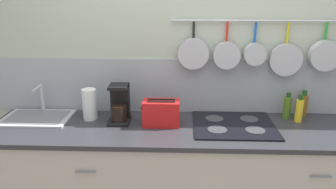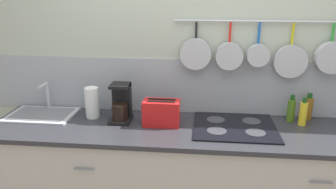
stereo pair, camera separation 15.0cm
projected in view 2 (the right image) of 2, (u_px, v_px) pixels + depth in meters
The scene contains 11 objects.
wall_back at pixel (202, 70), 2.62m from camera, with size 7.20×0.16×2.60m.
cabinet_base at pixel (198, 186), 2.53m from camera, with size 3.09×0.63×0.89m.
countertop at pixel (200, 131), 2.39m from camera, with size 3.13×0.66×0.03m.
sink_basin at pixel (42, 113), 2.63m from camera, with size 0.52×0.36×0.24m.
paper_towel_roll at pixel (92, 103), 2.56m from camera, with size 0.11×0.11×0.24m.
coffee_maker at pixel (121, 105), 2.51m from camera, with size 0.16×0.20×0.29m.
toaster at pixel (162, 113), 2.42m from camera, with size 0.29×0.15×0.19m.
cooktop at pixel (235, 127), 2.40m from camera, with size 0.60×0.53×0.01m.
bottle_cooking_wine at pixel (291, 110), 2.49m from camera, with size 0.06×0.06×0.21m.
bottle_dish_soap at pixel (303, 113), 2.42m from camera, with size 0.06×0.06×0.21m.
bottle_hot_sauce at pixel (308, 108), 2.53m from camera, with size 0.07×0.07×0.21m.
Camera 2 is at (-0.00, -2.20, 1.89)m, focal length 35.00 mm.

